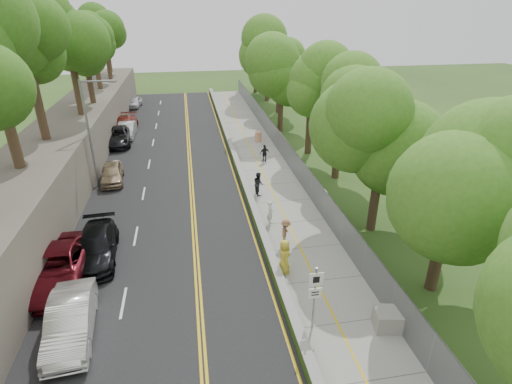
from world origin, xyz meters
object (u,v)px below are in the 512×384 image
object	(u,v)px
streetlight	(91,127)
car_2	(58,267)
painter_0	(284,257)
signpost	(315,292)
concrete_block	(390,319)
car_1	(71,320)
construction_barrel	(258,137)
person_far	(265,153)

from	to	relation	value
streetlight	car_2	bearing A→B (deg)	-90.25
streetlight	painter_0	size ratio (longest dim) A/B	4.19
signpost	concrete_block	world-z (taller)	signpost
streetlight	car_2	xyz separation A→B (m)	(-0.05, -11.71, -3.77)
signpost	car_1	size ratio (longest dim) A/B	0.65
car_2	painter_0	distance (m)	11.34
signpost	concrete_block	bearing A→B (deg)	-10.08
signpost	construction_barrel	distance (m)	25.55
streetlight	signpost	world-z (taller)	streetlight
streetlight	painter_0	distance (m)	17.55
streetlight	concrete_block	distance (m)	23.34
signpost	car_2	distance (m)	12.77
signpost	construction_barrel	bearing A→B (deg)	85.09
construction_barrel	painter_0	bearing A→B (deg)	-96.62
concrete_block	car_2	world-z (taller)	car_2
painter_0	person_far	size ratio (longest dim) A/B	1.22
car_1	painter_0	bearing A→B (deg)	9.99
signpost	person_far	xyz separation A→B (m)	(1.75, 19.81, -1.13)
concrete_block	car_1	world-z (taller)	car_1
car_1	concrete_block	bearing A→B (deg)	-13.59
concrete_block	construction_barrel	bearing A→B (deg)	92.35
signpost	construction_barrel	size ratio (longest dim) A/B	3.02
person_far	car_2	bearing A→B (deg)	35.20
streetlight	painter_0	world-z (taller)	streetlight
car_2	person_far	distance (m)	19.69
streetlight	construction_barrel	distance (m)	16.58
streetlight	concrete_block	bearing A→B (deg)	-50.00
car_1	person_far	distance (m)	21.94
car_1	painter_0	distance (m)	10.12
painter_0	car_2	bearing A→B (deg)	80.03
streetlight	concrete_block	size ratio (longest dim) A/B	6.11
concrete_block	person_far	world-z (taller)	person_far
car_2	construction_barrel	bearing A→B (deg)	55.60
construction_barrel	car_1	world-z (taller)	car_1
person_far	concrete_block	bearing A→B (deg)	81.95
streetlight	car_1	world-z (taller)	streetlight
signpost	car_2	world-z (taller)	signpost
car_1	car_2	bearing A→B (deg)	105.24
car_2	person_far	world-z (taller)	car_2
signpost	painter_0	bearing A→B (deg)	94.27
concrete_block	car_1	size ratio (longest dim) A/B	0.27
painter_0	car_1	bearing A→B (deg)	102.06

